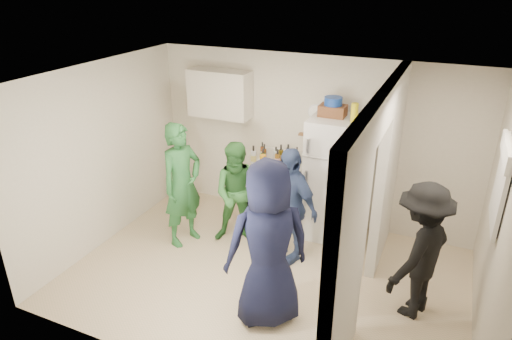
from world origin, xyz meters
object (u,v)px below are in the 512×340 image
(yellow_cup_stack_top, at_px, (354,113))
(person_green_left, at_px, (182,185))
(blue_bowl, at_px, (333,101))
(person_green_center, at_px, (239,194))
(fridge, at_px, (334,179))
(person_nook, at_px, (420,251))
(stove, at_px, (276,194))
(person_navy, at_px, (268,245))
(wicker_basket, at_px, (333,111))
(person_denim, at_px, (289,205))

(yellow_cup_stack_top, xyz_separation_m, person_green_left, (-2.05, -0.93, -1.01))
(blue_bowl, relative_size, person_green_center, 0.16)
(fridge, xyz_separation_m, yellow_cup_stack_top, (0.22, -0.10, 1.00))
(person_nook, bearing_deg, stove, -97.69)
(fridge, height_order, person_green_left, fridge)
(blue_bowl, distance_m, person_green_center, 1.78)
(person_green_center, bearing_deg, fridge, 10.22)
(blue_bowl, xyz_separation_m, person_green_left, (-1.73, -1.08, -1.09))
(fridge, bearing_deg, blue_bowl, 153.43)
(blue_bowl, distance_m, yellow_cup_stack_top, 0.36)
(yellow_cup_stack_top, height_order, person_nook, yellow_cup_stack_top)
(person_navy, bearing_deg, person_green_center, -91.32)
(person_green_left, relative_size, person_navy, 0.93)
(wicker_basket, xyz_separation_m, person_green_left, (-1.73, -1.08, -0.96))
(fridge, distance_m, person_green_center, 1.35)
(blue_bowl, distance_m, person_navy, 2.30)
(fridge, bearing_deg, stove, 178.05)
(person_green_center, bearing_deg, person_nook, -34.01)
(person_denim, xyz_separation_m, person_navy, (0.20, -1.19, 0.16))
(fridge, relative_size, person_navy, 0.94)
(stove, xyz_separation_m, person_green_center, (-0.26, -0.73, 0.29))
(yellow_cup_stack_top, height_order, person_green_center, yellow_cup_stack_top)
(person_green_center, relative_size, person_nook, 0.93)
(stove, distance_m, person_green_center, 0.83)
(fridge, relative_size, person_nook, 1.11)
(yellow_cup_stack_top, bearing_deg, person_green_left, -155.69)
(wicker_basket, relative_size, person_denim, 0.22)
(person_denim, distance_m, person_navy, 1.22)
(wicker_basket, distance_m, person_navy, 2.24)
(person_green_center, xyz_separation_m, person_navy, (0.98, -1.30, 0.20))
(yellow_cup_stack_top, xyz_separation_m, person_nook, (1.06, -1.15, -1.09))
(fridge, distance_m, person_green_left, 2.10)
(person_denim, relative_size, person_navy, 0.83)
(wicker_basket, xyz_separation_m, yellow_cup_stack_top, (0.32, -0.15, 0.05))
(person_green_left, height_order, person_nook, person_green_left)
(person_navy, bearing_deg, yellow_cup_stack_top, -139.57)
(fridge, distance_m, person_navy, 2.01)
(stove, relative_size, person_nook, 0.56)
(yellow_cup_stack_top, xyz_separation_m, person_green_center, (-1.36, -0.60, -1.15))
(stove, distance_m, wicker_basket, 1.59)
(fridge, relative_size, blue_bowl, 7.33)
(fridge, bearing_deg, person_green_center, -148.47)
(person_denim, height_order, person_nook, person_nook)
(person_nook, bearing_deg, person_green_center, -79.86)
(wicker_basket, bearing_deg, blue_bowl, 0.00)
(stove, xyz_separation_m, fridge, (0.88, -0.03, 0.43))
(stove, distance_m, fridge, 0.98)
(stove, height_order, wicker_basket, wicker_basket)
(person_green_center, bearing_deg, blue_bowl, 14.46)
(stove, distance_m, yellow_cup_stack_top, 1.82)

